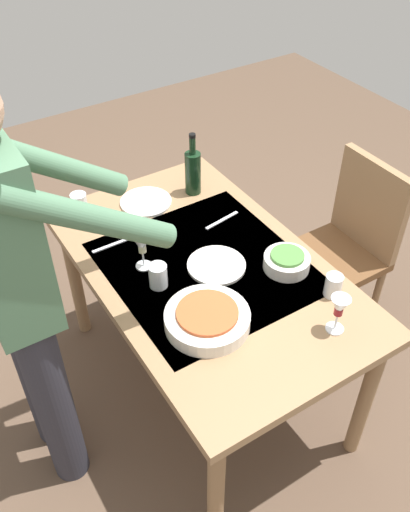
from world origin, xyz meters
name	(u,v)px	position (x,y,z in m)	size (l,w,h in m)	color
ground_plane	(205,381)	(0.00, 0.00, 0.00)	(6.00, 6.00, 0.00)	brown
dining_table	(205,281)	(0.00, 0.00, 0.66)	(1.39, 0.84, 0.75)	#93704C
chair_near	(349,240)	(-0.01, -0.80, 0.53)	(0.40, 0.40, 0.91)	brown
person_server	(19,286)	(0.03, 0.68, 0.96)	(0.42, 0.61, 1.69)	#2D2D38
wine_bottle	(193,171)	(0.46, -0.23, 0.86)	(0.07, 0.07, 0.30)	black
wine_glass_left	(142,246)	(0.12, 0.20, 0.85)	(0.07, 0.07, 0.15)	white
wine_glass_right	(339,308)	(-0.52, -0.20, 0.85)	(0.07, 0.07, 0.15)	white
water_cup_near_left	(333,286)	(-0.38, -0.31, 0.79)	(0.06, 0.06, 0.09)	silver
water_cup_near_right	(158,275)	(0.00, 0.21, 0.79)	(0.07, 0.07, 0.10)	silver
water_cup_far_left	(79,203)	(0.59, 0.27, 0.79)	(0.07, 0.07, 0.09)	silver
serving_bowl_pasta	(207,318)	(-0.27, 0.16, 0.78)	(0.30, 0.30, 0.07)	silver
side_bowl_salad	(287,261)	(-0.18, -0.26, 0.78)	(0.18, 0.18, 0.07)	silver
dinner_plate_near	(146,202)	(0.50, 0.00, 0.75)	(0.23, 0.23, 0.01)	silver
dinner_plate_far	(216,265)	(-0.03, -0.04, 0.75)	(0.23, 0.23, 0.01)	silver
table_knife	(115,244)	(0.31, 0.24, 0.75)	(0.01, 0.20, 0.01)	silver
table_fork	(222,220)	(0.20, -0.22, 0.75)	(0.01, 0.18, 0.01)	silver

